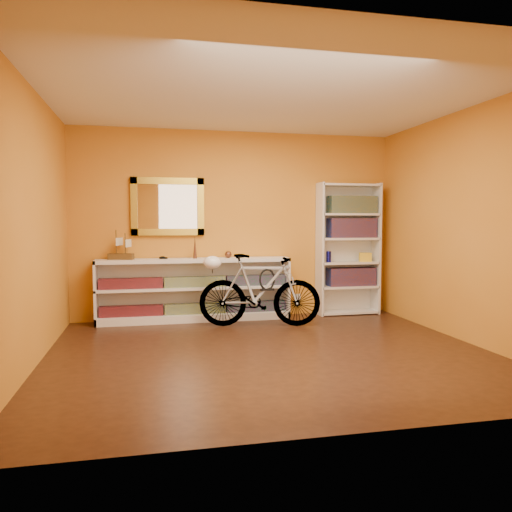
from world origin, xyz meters
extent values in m
cube|color=black|center=(0.00, 0.00, -0.01)|extent=(4.50, 4.00, 0.01)
cube|color=silver|center=(0.00, 0.00, 2.60)|extent=(4.50, 4.00, 0.01)
cube|color=#C2741D|center=(0.00, 2.00, 1.30)|extent=(4.50, 0.01, 2.60)
cube|color=#C2741D|center=(-2.25, 0.00, 1.30)|extent=(0.01, 4.00, 2.60)
cube|color=#C2741D|center=(2.25, 0.00, 1.30)|extent=(0.01, 4.00, 2.60)
cube|color=olive|center=(-0.95, 1.97, 1.55)|extent=(0.98, 0.06, 0.78)
cube|color=silver|center=(0.90, 1.99, 0.25)|extent=(0.09, 0.02, 0.09)
cube|color=black|center=(-0.61, 1.79, 0.17)|extent=(2.50, 0.13, 0.14)
cube|color=navy|center=(-0.61, 1.79, 0.54)|extent=(2.50, 0.13, 0.14)
imported|color=black|center=(-1.02, 1.81, 0.85)|extent=(0.00, 0.00, 0.00)
cone|color=brown|center=(-0.60, 1.81, 1.00)|extent=(0.05, 0.05, 0.31)
sphere|color=brown|center=(-0.15, 1.81, 0.90)|extent=(0.09, 0.09, 0.09)
cube|color=maroon|center=(1.67, 1.84, 0.55)|extent=(0.70, 0.22, 0.26)
cube|color=maroon|center=(1.67, 1.84, 1.25)|extent=(0.70, 0.22, 0.28)
cube|color=#194858|center=(1.67, 1.84, 1.59)|extent=(0.70, 0.22, 0.25)
cylinder|color=navy|center=(1.31, 1.82, 0.84)|extent=(0.07, 0.07, 0.16)
cube|color=maroon|center=(1.42, 1.87, 1.56)|extent=(0.19, 0.19, 0.19)
cube|color=yellow|center=(1.87, 1.80, 0.83)|extent=(0.19, 0.15, 0.13)
imported|color=silver|center=(0.17, 1.27, 0.47)|extent=(0.73, 1.64, 0.93)
ellipsoid|color=white|center=(-0.42, 1.40, 0.82)|extent=(0.23, 0.22, 0.17)
torus|color=black|center=(0.27, 1.25, 0.61)|extent=(0.21, 0.02, 0.21)
camera|label=1|loc=(-1.21, -4.83, 1.35)|focal=34.54mm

